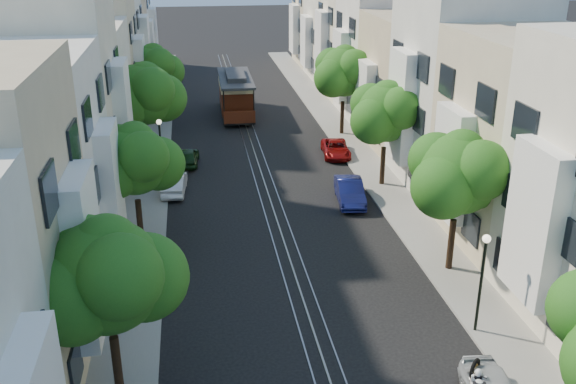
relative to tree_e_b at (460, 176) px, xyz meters
name	(u,v)px	position (x,y,z in m)	size (l,w,h in m)	color
ground	(254,151)	(-7.26, 19.02, -4.73)	(200.00, 200.00, 0.00)	black
sidewalk_east	(351,145)	(-0.01, 19.02, -4.67)	(2.50, 80.00, 0.12)	gray
sidewalk_west	(152,155)	(-14.51, 19.02, -4.67)	(2.50, 80.00, 0.12)	gray
rail_left	(247,151)	(-7.81, 19.02, -4.72)	(0.06, 80.00, 0.02)	gray
rail_slot	(254,151)	(-7.26, 19.02, -4.72)	(0.06, 80.00, 0.02)	gray
rail_right	(262,150)	(-6.71, 19.02, -4.72)	(0.06, 80.00, 0.02)	gray
lane_line	(254,151)	(-7.26, 19.02, -4.73)	(0.08, 80.00, 0.01)	tan
townhouses_east	(417,75)	(4.61, 18.94, 0.45)	(7.75, 72.00, 12.00)	beige
townhouses_west	(76,88)	(-19.13, 18.94, 0.35)	(7.75, 72.00, 11.76)	silver
tree_e_b	(460,176)	(0.00, 0.00, 0.00)	(4.93, 4.08, 6.68)	black
tree_e_c	(387,114)	(0.00, 11.00, -0.13)	(4.84, 3.99, 6.52)	black
tree_e_d	(344,73)	(0.00, 22.00, 0.13)	(5.01, 4.16, 6.85)	black
tree_w_a	(109,279)	(-14.40, -7.00, 0.00)	(4.93, 4.08, 6.68)	black
tree_w_b	(135,162)	(-14.40, 5.00, -0.34)	(4.72, 3.87, 6.27)	black
tree_w_c	(146,95)	(-14.40, 16.00, 0.34)	(5.13, 4.28, 7.09)	black
tree_w_d	(154,69)	(-14.40, 27.00, -0.13)	(4.84, 3.99, 6.52)	black
lamp_east	(483,269)	(-0.96, -4.98, -1.89)	(0.32, 0.32, 4.16)	black
lamp_west	(160,142)	(-13.56, 13.02, -1.89)	(0.32, 0.32, 4.16)	black
cable_car	(236,92)	(-7.76, 29.10, -2.74)	(2.85, 8.80, 3.37)	black
parked_car_e_mid	(350,191)	(-2.71, 8.66, -4.05)	(1.44, 4.14, 1.36)	#0E1246
parked_car_e_far	(336,149)	(-1.66, 17.01, -4.19)	(1.80, 3.91, 1.09)	maroon
parked_car_w_mid	(174,183)	(-12.86, 11.73, -4.12)	(1.29, 3.71, 1.22)	silver
parked_car_w_far	(188,156)	(-12.01, 16.73, -4.14)	(1.39, 3.47, 1.18)	#163415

